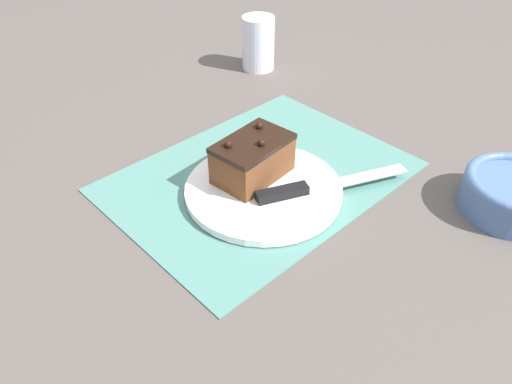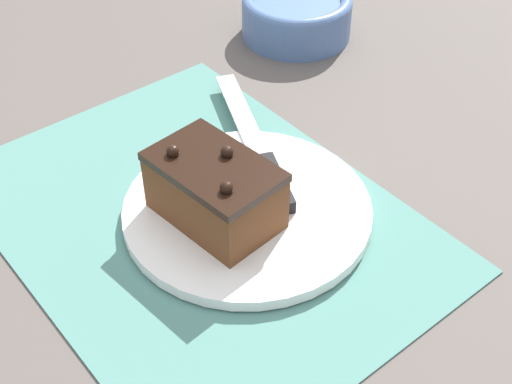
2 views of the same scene
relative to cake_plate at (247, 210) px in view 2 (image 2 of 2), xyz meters
The scene contains 6 objects.
ground_plane 0.05m from the cake_plate, 52.66° to the left, with size 3.00×3.00×0.00m, color #544C47.
placemat_woven 0.05m from the cake_plate, 52.66° to the left, with size 0.46×0.34×0.00m, color slate.
cake_plate is the anchor object (origin of this frame).
chocolate_cake 0.05m from the cake_plate, 76.63° to the left, with size 0.13×0.09×0.07m.
serving_knife 0.07m from the cake_plate, 52.33° to the right, with size 0.24×0.12×0.01m.
small_bowl 0.37m from the cake_plate, 49.10° to the right, with size 0.15×0.15×0.06m.
Camera 2 is at (-0.42, 0.28, 0.48)m, focal length 50.00 mm.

